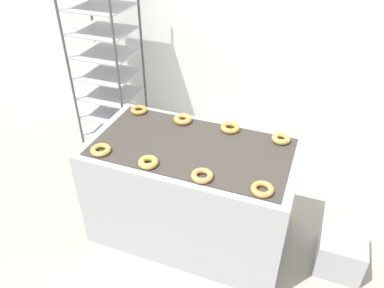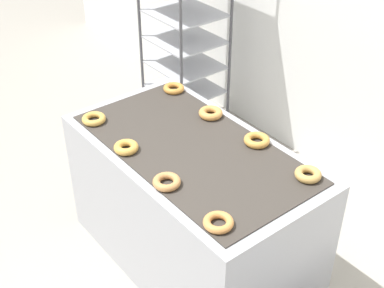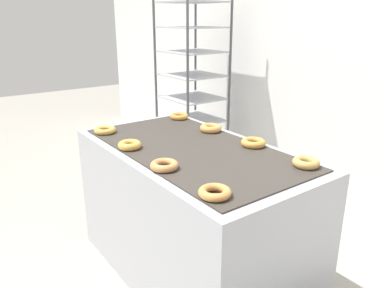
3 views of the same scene
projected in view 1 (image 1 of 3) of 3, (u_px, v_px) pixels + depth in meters
The scene contains 12 objects.
wall_back at pixel (247, 17), 3.52m from camera, with size 8.00×0.05×2.80m.
fryer_machine at pixel (192, 191), 2.95m from camera, with size 1.53×0.84×0.87m.
baking_rack_cart at pixel (107, 64), 3.72m from camera, with size 0.57×0.51×1.88m.
glaze_bin at pixel (340, 249), 2.83m from camera, with size 0.33×0.39×0.31m.
donut_near_left at pixel (101, 150), 2.63m from camera, with size 0.14×0.14×0.04m, color gold.
donut_near_midleft at pixel (148, 162), 2.51m from camera, with size 0.14×0.14×0.04m, color gold.
donut_near_midright at pixel (202, 176), 2.39m from camera, with size 0.14×0.14×0.04m, color #C0844B.
donut_near_right at pixel (262, 189), 2.29m from camera, with size 0.14×0.14×0.04m, color #CF8846.
donut_far_left at pixel (139, 110), 3.10m from camera, with size 0.14×0.14×0.04m, color #C58337.
donut_far_midleft at pixel (183, 119), 2.97m from camera, with size 0.15×0.15×0.04m, color #CE8F48.
donut_far_midright at pixel (230, 128), 2.87m from camera, with size 0.15×0.15×0.04m, color gold.
donut_far_right at pixel (281, 139), 2.74m from camera, with size 0.14×0.14×0.04m, color tan.
Camera 1 is at (0.78, -1.40, 2.42)m, focal length 35.00 mm.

